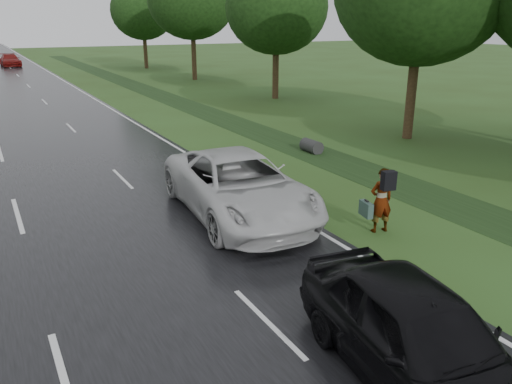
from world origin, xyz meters
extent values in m
cube|color=silver|center=(6.75, 45.00, 0.04)|extent=(0.12, 180.00, 0.01)
cube|color=black|center=(11.50, 20.00, 0.00)|extent=(2.20, 120.00, 0.01)
cylinder|color=#2D2D2D|center=(11.50, 10.00, 0.25)|extent=(0.56, 1.00, 0.56)
cylinder|color=#342415|center=(17.00, 10.00, 1.92)|extent=(0.44, 0.44, 3.84)
cylinder|color=#342415|center=(18.20, 24.00, 1.76)|extent=(0.44, 0.44, 3.52)
ellipsoid|color=black|center=(18.20, 24.00, 6.14)|extent=(7.00, 7.00, 6.30)
cylinder|color=#342415|center=(17.80, 38.00, 2.08)|extent=(0.44, 0.44, 4.16)
cylinder|color=#342415|center=(17.50, 52.00, 1.84)|extent=(0.44, 0.44, 3.68)
ellipsoid|color=black|center=(17.50, 52.00, 6.38)|extent=(7.20, 7.20, 6.48)
imported|color=#A5998C|center=(8.20, 2.24, 0.86)|extent=(0.70, 0.53, 1.73)
cube|color=black|center=(8.15, 1.99, 1.48)|extent=(0.38, 0.27, 0.48)
cube|color=#364F49|center=(7.86, 2.40, 0.63)|extent=(0.25, 0.51, 0.39)
cube|color=black|center=(7.86, 2.40, 0.86)|extent=(0.08, 0.17, 0.03)
imported|color=silver|center=(5.50, 5.00, 0.90)|extent=(3.37, 6.43, 1.73)
imported|color=black|center=(4.62, -2.44, 0.85)|extent=(2.58, 4.98, 1.62)
imported|color=maroon|center=(3.75, 61.97, 0.77)|extent=(2.31, 5.13, 1.46)
camera|label=1|loc=(-0.48, -6.73, 5.23)|focal=35.00mm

